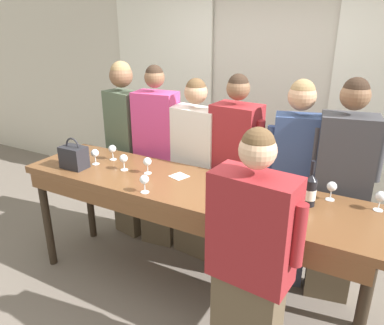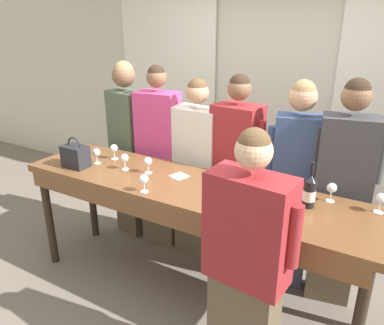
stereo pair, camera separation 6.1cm
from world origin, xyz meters
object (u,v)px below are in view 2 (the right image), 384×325
(wine_glass_front_left, at_px, (253,181))
(wine_glass_center_right, at_px, (254,188))
(wine_glass_back_right, at_px, (381,199))
(guest_pink_top, at_px, (159,158))
(guest_striped_shirt, at_px, (235,176))
(guest_beige_cap, at_px, (341,195))
(guest_cream_sweater, at_px, (197,171))
(wine_glass_back_mid, at_px, (144,180))
(potted_plant, at_px, (128,159))
(wine_glass_back_left, at_px, (332,189))
(wine_glass_near_host, at_px, (114,149))
(handbag, at_px, (75,156))
(wine_glass_front_right, at_px, (239,205))
(guest_olive_jacket, at_px, (128,147))
(guest_navy_coat, at_px, (294,184))
(tasting_bar, at_px, (186,197))
(host_pouring, at_px, (246,270))
(wine_glass_center_left, at_px, (125,158))
(wine_glass_center_mid, at_px, (96,153))
(wine_glass_front_mid, at_px, (148,162))
(wine_bottle, at_px, (309,191))

(wine_glass_front_left, height_order, wine_glass_center_right, same)
(wine_glass_center_right, relative_size, wine_glass_back_right, 1.00)
(guest_pink_top, height_order, guest_striped_shirt, guest_pink_top)
(guest_beige_cap, bearing_deg, guest_cream_sweater, 180.00)
(wine_glass_back_mid, distance_m, guest_cream_sweater, 0.85)
(potted_plant, bearing_deg, wine_glass_back_left, -23.21)
(wine_glass_near_host, height_order, guest_pink_top, guest_pink_top)
(handbag, xyz_separation_m, guest_beige_cap, (2.00, 0.71, -0.17))
(wine_glass_front_right, relative_size, wine_glass_back_left, 1.00)
(guest_beige_cap, bearing_deg, guest_olive_jacket, 180.00)
(wine_glass_back_left, height_order, wine_glass_near_host, same)
(wine_glass_front_right, relative_size, guest_navy_coat, 0.08)
(wine_glass_front_right, xyz_separation_m, wine_glass_near_host, (-1.37, 0.43, 0.00))
(tasting_bar, xyz_separation_m, guest_olive_jacket, (-1.02, 0.57, 0.06))
(wine_glass_front_right, height_order, wine_glass_back_left, same)
(guest_olive_jacket, bearing_deg, guest_navy_coat, -0.00)
(host_pouring, bearing_deg, tasting_bar, 143.38)
(guest_olive_jacket, xyz_separation_m, potted_plant, (-0.76, 0.88, -0.56))
(wine_glass_front_right, relative_size, guest_olive_jacket, 0.08)
(wine_glass_front_right, distance_m, wine_glass_center_left, 1.17)
(wine_glass_front_right, bearing_deg, guest_cream_sweater, 132.54)
(wine_glass_back_left, distance_m, guest_navy_coat, 0.47)
(wine_glass_back_mid, height_order, potted_plant, wine_glass_back_mid)
(tasting_bar, bearing_deg, guest_olive_jacket, 150.72)
(wine_glass_center_mid, xyz_separation_m, guest_navy_coat, (1.54, 0.57, -0.16))
(tasting_bar, bearing_deg, wine_glass_back_mid, -128.34)
(tasting_bar, xyz_separation_m, wine_glass_center_right, (0.53, 0.01, 0.20))
(handbag, height_order, wine_glass_center_left, handbag)
(wine_glass_center_mid, relative_size, wine_glass_back_right, 1.00)
(wine_glass_back_mid, distance_m, host_pouring, 0.98)
(wine_glass_front_right, relative_size, wine_glass_near_host, 1.00)
(wine_glass_front_mid, height_order, wine_glass_front_right, same)
(wine_glass_front_right, bearing_deg, wine_glass_front_left, 98.47)
(wine_glass_center_left, distance_m, host_pouring, 1.43)
(wine_glass_front_right, distance_m, wine_glass_back_mid, 0.74)
(wine_glass_front_mid, bearing_deg, wine_glass_front_left, 4.07)
(tasting_bar, relative_size, host_pouring, 1.66)
(wine_glass_front_left, distance_m, host_pouring, 0.72)
(wine_glass_near_host, relative_size, host_pouring, 0.08)
(wine_bottle, bearing_deg, guest_striped_shirt, 147.71)
(wine_glass_front_left, height_order, guest_beige_cap, guest_beige_cap)
(tasting_bar, relative_size, guest_cream_sweater, 1.63)
(wine_glass_center_mid, relative_size, host_pouring, 0.08)
(guest_cream_sweater, bearing_deg, potted_plant, 150.41)
(wine_glass_front_left, xyz_separation_m, wine_glass_center_left, (-1.08, -0.10, 0.00))
(guest_olive_jacket, bearing_deg, handbag, -87.49)
(wine_glass_back_left, bearing_deg, tasting_bar, -164.84)
(wine_bottle, bearing_deg, wine_glass_front_mid, -176.95)
(wine_glass_back_mid, height_order, guest_pink_top, guest_pink_top)
(guest_navy_coat, bearing_deg, wine_glass_back_mid, -136.20)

